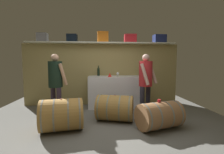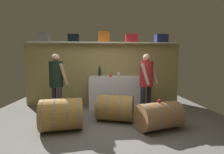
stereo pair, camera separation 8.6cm
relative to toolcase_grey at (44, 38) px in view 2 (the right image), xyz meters
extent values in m
cube|color=#63625D|center=(1.79, -1.48, -2.12)|extent=(6.11, 7.53, 0.02)
cube|color=#9D8C54|center=(1.79, 0.15, -1.13)|extent=(4.91, 0.10, 1.95)
cube|color=silver|center=(1.79, 0.00, -0.14)|extent=(4.52, 0.40, 0.03)
cube|color=gray|center=(0.00, 0.00, 0.00)|extent=(0.31, 0.32, 0.26)
cube|color=black|center=(0.88, 0.00, -0.01)|extent=(0.31, 0.28, 0.24)
cube|color=orange|center=(1.81, 0.00, 0.03)|extent=(0.34, 0.25, 0.33)
cube|color=red|center=(2.67, 0.00, 0.00)|extent=(0.38, 0.32, 0.25)
cube|color=navy|center=(3.61, 0.00, 0.00)|extent=(0.38, 0.30, 0.26)
cube|color=white|center=(2.17, -0.22, -1.63)|extent=(1.61, 0.63, 0.94)
cylinder|color=black|center=(1.67, -0.03, -1.06)|extent=(0.08, 0.08, 0.21)
sphere|color=black|center=(1.67, -0.03, -0.94)|extent=(0.07, 0.07, 0.07)
cylinder|color=black|center=(1.67, -0.03, -0.89)|extent=(0.03, 0.03, 0.09)
cylinder|color=white|center=(2.23, -0.43, -1.16)|extent=(0.07, 0.07, 0.00)
cylinder|color=white|center=(2.23, -0.43, -1.13)|extent=(0.01, 0.01, 0.06)
sphere|color=white|center=(2.23, -0.43, -1.07)|extent=(0.08, 0.08, 0.08)
sphere|color=maroon|center=(2.23, -0.43, -1.08)|extent=(0.05, 0.05, 0.05)
cone|color=red|center=(2.00, -0.43, -1.11)|extent=(0.11, 0.11, 0.11)
cylinder|color=#966740|center=(2.92, -1.97, -1.83)|extent=(1.01, 0.79, 0.54)
cylinder|color=slate|center=(2.57, -2.09, -1.83)|extent=(0.20, 0.54, 0.56)
cylinder|color=slate|center=(2.79, -2.02, -1.83)|extent=(0.20, 0.54, 0.56)
cylinder|color=slate|center=(3.06, -1.93, -1.83)|extent=(0.20, 0.54, 0.56)
cylinder|color=slate|center=(3.28, -1.86, -1.83)|extent=(0.20, 0.54, 0.56)
cylinder|color=#934346|center=(2.92, -1.97, -1.55)|extent=(0.04, 0.04, 0.01)
cylinder|color=#A77838|center=(0.94, -1.91, -1.78)|extent=(0.91, 0.76, 0.63)
cylinder|color=gray|center=(0.60, -1.97, -1.78)|extent=(0.14, 0.64, 0.64)
cylinder|color=gray|center=(0.81, -1.93, -1.78)|extent=(0.14, 0.64, 0.64)
cylinder|color=gray|center=(1.06, -1.89, -1.78)|extent=(0.14, 0.64, 0.64)
cylinder|color=gray|center=(1.27, -1.85, -1.78)|extent=(0.14, 0.64, 0.64)
cylinder|color=#954C3F|center=(0.94, -1.91, -1.46)|extent=(0.04, 0.04, 0.01)
cylinder|color=#A1773A|center=(2.05, -1.43, -1.80)|extent=(0.96, 0.79, 0.59)
cylinder|color=slate|center=(1.72, -1.34, -1.80)|extent=(0.19, 0.59, 0.61)
cylinder|color=slate|center=(1.93, -1.40, -1.80)|extent=(0.19, 0.59, 0.61)
cylinder|color=slate|center=(2.18, -1.47, -1.80)|extent=(0.19, 0.59, 0.61)
cylinder|color=slate|center=(2.39, -1.52, -1.80)|extent=(0.19, 0.59, 0.61)
cylinder|color=#88494D|center=(2.05, -1.43, -1.50)|extent=(0.04, 0.04, 0.01)
cylinder|color=red|center=(2.91, -1.97, -1.52)|extent=(0.06, 0.06, 0.06)
cylinder|color=#2A2A38|center=(2.76, -1.22, -1.72)|extent=(0.12, 0.12, 0.77)
cylinder|color=#2A2A38|center=(2.97, -1.03, -1.72)|extent=(0.12, 0.12, 0.77)
cylinder|color=#B7252B|center=(2.86, -1.12, -1.02)|extent=(0.33, 0.33, 0.63)
sphere|color=tan|center=(2.86, -1.12, -0.63)|extent=(0.18, 0.18, 0.18)
cylinder|color=tan|center=(2.79, -1.32, -1.02)|extent=(0.23, 0.25, 0.53)
cylinder|color=tan|center=(3.07, -1.06, -1.02)|extent=(0.24, 0.25, 0.53)
cylinder|color=#332839|center=(0.73, -1.22, -1.72)|extent=(0.12, 0.12, 0.76)
cylinder|color=#332839|center=(0.54, -1.01, -1.72)|extent=(0.12, 0.12, 0.76)
cylinder|color=black|center=(0.63, -1.11, -1.03)|extent=(0.33, 0.33, 0.63)
sphere|color=tan|center=(0.63, -1.11, -0.63)|extent=(0.18, 0.18, 0.18)
cylinder|color=tan|center=(0.83, -1.19, -1.03)|extent=(0.22, 0.21, 0.53)
cylinder|color=tan|center=(0.57, -0.91, -1.03)|extent=(0.25, 0.24, 0.52)
camera|label=1|loc=(1.69, -5.20, -0.73)|focal=26.52mm
camera|label=2|loc=(1.77, -5.21, -0.73)|focal=26.52mm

